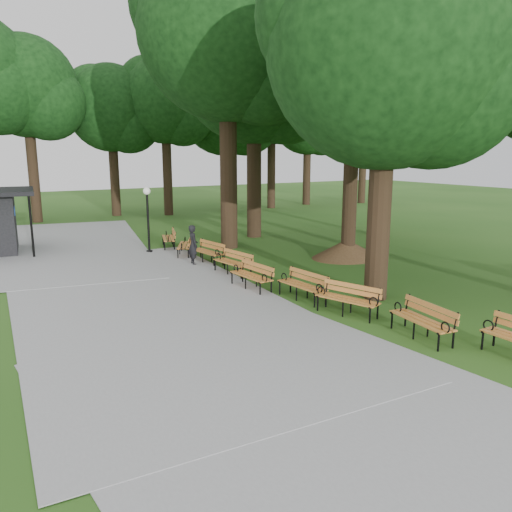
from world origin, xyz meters
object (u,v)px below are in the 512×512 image
bench_8 (168,238)px  bench_1 (422,321)px  lawn_tree_1 (354,77)px  bench_2 (347,300)px  lawn_tree_4 (254,66)px  dirt_mound (347,249)px  lawn_tree_2 (227,32)px  lawn_tree_0 (388,47)px  bench_7 (185,245)px  lawn_tree_5 (379,97)px  bench_3 (302,286)px  bench_4 (251,276)px  bench_5 (232,263)px  person (193,245)px  lamp_post (147,206)px  bench_6 (207,252)px

bench_8 → bench_1: bearing=21.6°
bench_1 → lawn_tree_1: bearing=157.0°
bench_2 → lawn_tree_4: 15.63m
dirt_mound → lawn_tree_2: 10.77m
bench_1 → bench_2: size_ratio=1.00×
bench_1 → bench_2: bearing=-163.3°
bench_2 → lawn_tree_0: (1.83, 0.83, 6.89)m
bench_7 → lawn_tree_5: (11.12, 0.15, 6.78)m
bench_3 → lawn_tree_1: (5.20, 4.00, 6.92)m
bench_4 → bench_7: (0.19, 6.26, 0.00)m
bench_3 → bench_7: same height
bench_4 → bench_5: size_ratio=1.00×
lawn_tree_2 → lawn_tree_5: size_ratio=1.34×
bench_4 → bench_3: bearing=17.8°
person → bench_1: 10.36m
bench_4 → bench_5: same height
lamp_post → bench_4: size_ratio=1.54×
bench_4 → bench_2: bearing=10.1°
dirt_mound → bench_1: bench_1 is taller
person → bench_4: person is taller
bench_3 → bench_5: (-0.39, 3.89, 0.00)m
bench_4 → lawn_tree_2: (2.70, 6.87, 9.13)m
bench_2 → bench_3: 1.85m
lawn_tree_1 → lawn_tree_2: 6.12m
bench_1 → bench_6: (-1.00, 10.32, 0.00)m
bench_6 → bench_3: bearing=-5.5°
lawn_tree_0 → lawn_tree_1: (3.14, 5.01, 0.03)m
lawn_tree_1 → lawn_tree_2: bearing=125.0°
bench_6 → bench_7: size_ratio=1.00×
dirt_mound → bench_7: size_ratio=1.37×
person → lawn_tree_0: 10.13m
bench_2 → bench_5: size_ratio=1.00×
lawn_tree_1 → bench_8: bearing=133.3°
bench_8 → lawn_tree_2: bearing=76.7°
bench_7 → lawn_tree_2: size_ratio=0.14×
bench_1 → lawn_tree_5: bearing=147.6°
person → bench_5: person is taller
lamp_post → lawn_tree_1: lawn_tree_1 is taller
lawn_tree_5 → bench_1: bearing=-128.8°
person → bench_3: size_ratio=0.85×
person → lawn_tree_1: size_ratio=0.15×
bench_6 → bench_8: size_ratio=1.00×
bench_2 → lawn_tree_4: lawn_tree_4 is taller
dirt_mound → bench_4: bearing=-159.1°
lamp_post → lawn_tree_1: (6.95, -5.39, 5.24)m
dirt_mound → lawn_tree_0: bearing=-121.7°
bench_1 → bench_7: same height
bench_3 → lawn_tree_4: size_ratio=0.15×
bench_4 → lawn_tree_0: 7.96m
person → lamp_post: (-0.76, 3.27, 1.32)m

